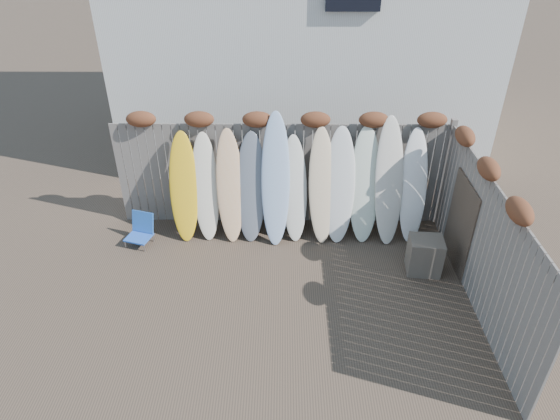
{
  "coord_description": "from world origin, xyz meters",
  "views": [
    {
      "loc": [
        0.05,
        -5.66,
        5.44
      ],
      "look_at": [
        0.0,
        1.2,
        1.0
      ],
      "focal_mm": 32.0,
      "sensor_mm": 36.0,
      "label": 1
    }
  ],
  "objects_px": {
    "beach_chair": "(141,230)",
    "lattice_panel": "(461,225)",
    "wooden_crate": "(425,255)",
    "surfboard_0": "(184,187)"
  },
  "relations": [
    {
      "from": "lattice_panel",
      "to": "surfboard_0",
      "type": "xyz_separation_m",
      "value": [
        -4.69,
        0.86,
        0.18
      ]
    },
    {
      "from": "beach_chair",
      "to": "lattice_panel",
      "type": "xyz_separation_m",
      "value": [
        5.49,
        -0.56,
        0.53
      ]
    },
    {
      "from": "beach_chair",
      "to": "wooden_crate",
      "type": "bearing_deg",
      "value": -9.05
    },
    {
      "from": "wooden_crate",
      "to": "lattice_panel",
      "type": "xyz_separation_m",
      "value": [
        0.57,
        0.22,
        0.47
      ]
    },
    {
      "from": "wooden_crate",
      "to": "beach_chair",
      "type": "bearing_deg",
      "value": 170.95
    },
    {
      "from": "wooden_crate",
      "to": "surfboard_0",
      "type": "distance_m",
      "value": 4.31
    },
    {
      "from": "beach_chair",
      "to": "lattice_panel",
      "type": "distance_m",
      "value": 5.54
    },
    {
      "from": "beach_chair",
      "to": "surfboard_0",
      "type": "relative_size",
      "value": 0.28
    },
    {
      "from": "beach_chair",
      "to": "wooden_crate",
      "type": "distance_m",
      "value": 4.98
    },
    {
      "from": "beach_chair",
      "to": "wooden_crate",
      "type": "height_order",
      "value": "wooden_crate"
    }
  ]
}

